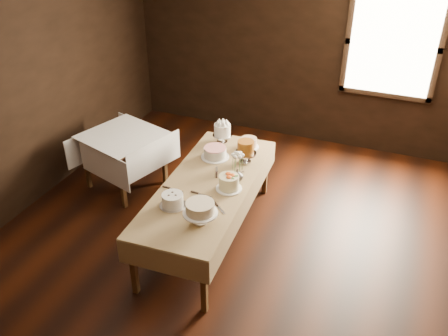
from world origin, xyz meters
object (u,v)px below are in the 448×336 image
(cake_meringue, at_px, (222,134))
(flower_vase, at_px, (237,175))
(cake_server_a, at_px, (205,196))
(cake_server_e, at_px, (176,190))
(cake_speckled, at_px, (249,143))
(cake_flowers, at_px, (229,183))
(cake_cream, at_px, (200,213))
(cake_server_d, at_px, (238,173))
(cake_caramel, at_px, (246,153))
(cake_server_b, at_px, (221,210))
(side_table, at_px, (123,141))
(cake_server_c, at_px, (217,170))
(cake_swirl, at_px, (173,201))
(cake_lattice, at_px, (215,153))
(display_table, at_px, (208,187))

(cake_meringue, xyz_separation_m, flower_vase, (0.48, -0.75, -0.05))
(cake_server_a, xyz_separation_m, cake_server_e, (-0.32, -0.02, 0.00))
(flower_vase, bearing_deg, cake_speckled, 100.31)
(cake_flowers, distance_m, cake_cream, 0.63)
(cake_server_d, bearing_deg, flower_vase, -117.80)
(cake_caramel, xyz_separation_m, cake_server_b, (0.10, -0.97, -0.12))
(side_table, bearing_deg, cake_server_c, -11.49)
(cake_meringue, height_order, cake_caramel, cake_caramel)
(cake_server_a, relative_size, cake_server_d, 1.00)
(cake_swirl, bearing_deg, cake_server_e, 110.30)
(cake_server_b, bearing_deg, cake_lattice, 156.18)
(cake_server_a, height_order, cake_server_e, same)
(cake_meringue, distance_m, cake_server_a, 1.18)
(cake_server_b, relative_size, cake_server_e, 1.00)
(cake_server_b, relative_size, flower_vase, 1.79)
(side_table, bearing_deg, cake_server_b, -29.04)
(cake_meringue, bearing_deg, cake_server_d, -54.18)
(cake_flowers, xyz_separation_m, cake_server_c, (-0.27, 0.30, -0.07))
(side_table, distance_m, flower_vase, 1.74)
(display_table, bearing_deg, side_table, 158.29)
(cake_cream, relative_size, cake_server_d, 1.39)
(cake_lattice, bearing_deg, cake_speckled, 53.68)
(cake_server_d, bearing_deg, cake_swirl, -159.66)
(cake_meringue, relative_size, cake_server_d, 1.07)
(cake_server_a, bearing_deg, cake_caramel, 83.72)
(cake_cream, bearing_deg, flower_vase, 85.70)
(cake_meringue, distance_m, cake_server_b, 1.42)
(cake_flowers, bearing_deg, cake_lattice, 125.16)
(cake_flowers, height_order, cake_server_c, cake_flowers)
(cake_lattice, height_order, flower_vase, flower_vase)
(side_table, bearing_deg, cake_cream, -36.73)
(cake_server_b, bearing_deg, side_table, -169.00)
(cake_flowers, height_order, cake_server_e, cake_flowers)
(display_table, xyz_separation_m, cake_server_e, (-0.25, -0.25, 0.06))
(cake_lattice, relative_size, cake_flowers, 1.14)
(display_table, height_order, cake_meringue, cake_meringue)
(cake_meringue, height_order, cake_swirl, cake_meringue)
(cake_server_a, distance_m, flower_vase, 0.45)
(cake_flowers, relative_size, cake_server_b, 1.20)
(cake_server_c, height_order, flower_vase, flower_vase)
(cake_cream, bearing_deg, cake_server_d, 89.02)
(cake_swirl, bearing_deg, cake_flowers, 50.74)
(display_table, relative_size, cake_flowers, 8.10)
(cake_cream, xyz_separation_m, cake_server_a, (-0.14, 0.42, -0.10))
(display_table, xyz_separation_m, cake_meringue, (-0.21, 0.92, 0.17))
(cake_server_b, height_order, cake_server_e, same)
(cake_meringue, bearing_deg, cake_flowers, -63.99)
(flower_vase, bearing_deg, cake_server_e, -141.06)
(cake_caramel, bearing_deg, cake_flowers, -87.21)
(side_table, height_order, cake_flowers, cake_flowers)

